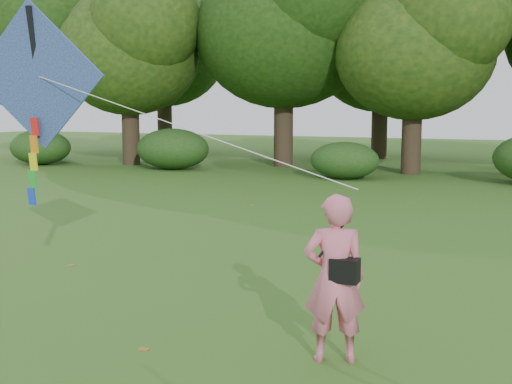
% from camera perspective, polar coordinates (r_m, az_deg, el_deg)
% --- Properties ---
extents(ground, '(100.00, 100.00, 0.00)m').
position_cam_1_polar(ground, '(7.68, 2.17, -13.50)').
color(ground, '#265114').
rests_on(ground, ground).
extents(man_kite_flyer, '(0.79, 0.67, 1.85)m').
position_cam_1_polar(man_kite_flyer, '(7.02, 7.00, -7.64)').
color(man_kite_flyer, '#D96681').
rests_on(man_kite_flyer, ground).
extents(crossbody_bag, '(0.43, 0.20, 0.72)m').
position_cam_1_polar(crossbody_bag, '(6.93, 7.87, -6.81)').
color(crossbody_bag, black).
rests_on(crossbody_bag, ground).
extents(flying_kite, '(6.02, 1.14, 2.96)m').
position_cam_1_polar(flying_kite, '(9.86, -18.83, 9.43)').
color(flying_kite, '#223796').
rests_on(flying_kite, ground).
extents(shrub_band, '(39.15, 3.22, 1.88)m').
position_cam_1_polar(shrub_band, '(24.58, 15.59, 2.89)').
color(shrub_band, '#264919').
rests_on(shrub_band, ground).
extents(fallen_leaves, '(10.36, 14.80, 0.01)m').
position_cam_1_polar(fallen_leaves, '(10.42, 11.27, -7.89)').
color(fallen_leaves, olive).
rests_on(fallen_leaves, ground).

